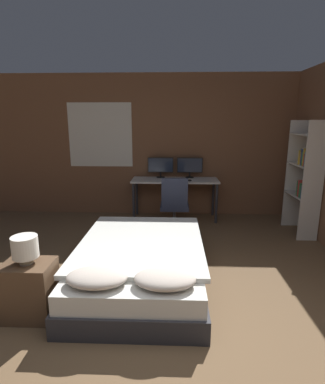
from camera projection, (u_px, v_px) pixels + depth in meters
name	position (u px, v px, depth m)	size (l,w,h in m)	color
wall_back	(177.00, 146.00, 5.80)	(12.00, 0.08, 2.70)	brown
bed	(141.00, 263.00, 3.44)	(1.42, 2.06, 0.54)	#2D2D33
nightstand	(30.00, 290.00, 2.82)	(0.46, 0.35, 0.55)	brown
bedside_lamp	(25.00, 247.00, 2.72)	(0.23, 0.23, 0.26)	gray
desk	(175.00, 184.00, 5.61)	(1.61, 0.57, 0.77)	beige
monitor_left	(161.00, 166.00, 5.73)	(0.49, 0.16, 0.39)	black
monitor_right	(190.00, 166.00, 5.71)	(0.49, 0.16, 0.39)	black
keyboard	(175.00, 181.00, 5.42)	(0.35, 0.13, 0.02)	black
computer_mouse	(190.00, 180.00, 5.40)	(0.07, 0.05, 0.04)	black
office_chair	(174.00, 209.00, 5.04)	(0.52, 0.52, 0.94)	black
bookshelf	(306.00, 174.00, 4.74)	(0.31, 0.72, 1.84)	beige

